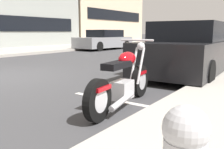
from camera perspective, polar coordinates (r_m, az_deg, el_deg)
sidewalk_far_curb at (r=20.77m, az=-6.49°, el=6.55°), size 120.00×5.00×0.14m
parking_stall_stripe at (r=4.42m, az=2.41°, el=-6.26°), size 0.12×2.20×0.01m
parked_motorcycle at (r=4.06m, az=2.61°, el=-1.70°), size 2.16×0.64×1.10m
parked_car_near_corner at (r=7.57m, az=17.79°, el=5.43°), size 4.71×1.96×1.49m
car_opposite_curb at (r=17.65m, az=-1.80°, el=7.90°), size 4.66×2.05×1.37m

